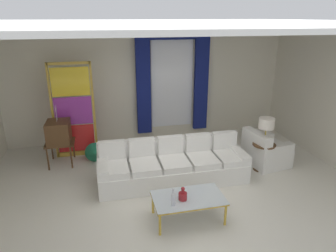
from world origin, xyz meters
TOP-DOWN VIEW (x-y plane):
  - ground_plane at (0.00, 0.00)m, footprint 16.00×16.00m
  - wall_rear at (0.00, 3.06)m, footprint 8.00×0.12m
  - ceiling_slab at (0.00, 0.80)m, footprint 8.00×7.60m
  - curtained_window at (0.60, 2.89)m, footprint 2.00×0.17m
  - couch_white_long at (0.03, 0.64)m, footprint 2.93×0.95m
  - coffee_table at (-0.03, -0.69)m, footprint 1.13×0.65m
  - bottle_blue_decanter at (-0.14, -0.74)m, footprint 0.14×0.14m
  - bottle_crystal_tall at (-0.32, -0.86)m, footprint 0.06×0.06m
  - vintage_tv at (-2.20, 1.87)m, footprint 0.62×0.61m
  - armchair_white at (2.18, 0.80)m, footprint 0.94×0.93m
  - stained_glass_divider at (-1.88, 2.25)m, footprint 0.95×0.05m
  - peacock_figurine at (-1.48, 1.75)m, footprint 0.44×0.60m
  - round_side_table at (2.01, 0.59)m, footprint 0.48×0.48m
  - table_lamp_brass at (2.01, 0.59)m, footprint 0.32×0.32m

SIDE VIEW (x-z plane):
  - ground_plane at x=0.00m, z-range 0.00..0.00m
  - peacock_figurine at x=-1.48m, z-range -0.03..0.47m
  - armchair_white at x=2.18m, z-range -0.11..0.69m
  - couch_white_long at x=0.03m, z-range -0.12..0.74m
  - round_side_table at x=2.01m, z-range 0.06..0.65m
  - coffee_table at x=-0.03m, z-range 0.17..0.58m
  - bottle_blue_decanter at x=-0.14m, z-range 0.37..0.60m
  - bottle_crystal_tall at x=-0.32m, z-range 0.38..0.68m
  - vintage_tv at x=-2.20m, z-range 0.06..1.40m
  - table_lamp_brass at x=2.01m, z-range 0.74..1.31m
  - stained_glass_divider at x=-1.88m, z-range -0.04..2.16m
  - wall_rear at x=0.00m, z-range 0.00..3.00m
  - curtained_window at x=0.60m, z-range 0.39..3.09m
  - ceiling_slab at x=0.00m, z-range 3.00..3.04m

